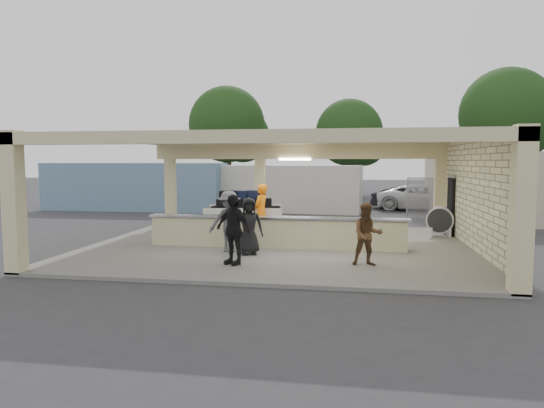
% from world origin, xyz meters
% --- Properties ---
extents(ground, '(120.00, 120.00, 0.00)m').
position_xyz_m(ground, '(0.00, 0.00, 0.00)').
color(ground, '#2D2D30').
rests_on(ground, ground).
extents(pavilion, '(12.01, 10.00, 3.55)m').
position_xyz_m(pavilion, '(0.21, 0.66, 1.35)').
color(pavilion, '#65625E').
rests_on(pavilion, ground).
extents(baggage_counter, '(8.20, 0.58, 0.98)m').
position_xyz_m(baggage_counter, '(0.00, -0.50, 0.59)').
color(baggage_counter, beige).
rests_on(baggage_counter, pavilion).
extents(luggage_cart, '(3.02, 2.14, 1.63)m').
position_xyz_m(luggage_cart, '(-1.63, 2.00, 1.01)').
color(luggage_cart, silver).
rests_on(luggage_cart, pavilion).
extents(drum_fan, '(1.01, 0.56, 1.07)m').
position_xyz_m(drum_fan, '(5.50, 2.77, 0.67)').
color(drum_fan, silver).
rests_on(drum_fan, pavilion).
extents(baggage_handler, '(0.58, 0.79, 1.93)m').
position_xyz_m(baggage_handler, '(-0.76, 1.00, 1.07)').
color(baggage_handler, orange).
rests_on(baggage_handler, pavilion).
extents(passenger_a, '(0.83, 0.45, 1.63)m').
position_xyz_m(passenger_a, '(2.76, -2.70, 0.91)').
color(passenger_a, brown).
rests_on(passenger_a, pavilion).
extents(passenger_b, '(1.14, 0.83, 1.84)m').
position_xyz_m(passenger_b, '(-0.72, -3.13, 1.02)').
color(passenger_b, black).
rests_on(passenger_b, pavilion).
extents(passenger_c, '(1.23, 0.63, 1.82)m').
position_xyz_m(passenger_c, '(-1.26, -1.43, 1.01)').
color(passenger_c, '#4C4C51').
rests_on(passenger_c, pavilion).
extents(passenger_d, '(0.87, 0.55, 1.66)m').
position_xyz_m(passenger_d, '(-0.59, -1.74, 0.93)').
color(passenger_d, black).
rests_on(passenger_d, pavilion).
extents(car_white_a, '(5.53, 3.26, 1.49)m').
position_xyz_m(car_white_a, '(6.45, 13.21, 0.74)').
color(car_white_a, silver).
rests_on(car_white_a, ground).
extents(car_dark, '(3.96, 1.76, 1.28)m').
position_xyz_m(car_dark, '(5.41, 14.04, 0.64)').
color(car_dark, black).
rests_on(car_dark, ground).
extents(container_white, '(12.07, 3.43, 2.58)m').
position_xyz_m(container_white, '(-3.12, 11.64, 1.29)').
color(container_white, beige).
rests_on(container_white, ground).
extents(container_blue, '(10.43, 2.55, 2.71)m').
position_xyz_m(container_blue, '(-10.07, 10.87, 1.35)').
color(container_blue, '#6685A3').
rests_on(container_blue, ground).
extents(fence, '(12.06, 0.06, 2.03)m').
position_xyz_m(fence, '(11.00, 9.00, 1.05)').
color(fence, gray).
rests_on(fence, ground).
extents(tree_left, '(6.60, 6.30, 9.00)m').
position_xyz_m(tree_left, '(-7.68, 24.16, 5.59)').
color(tree_left, '#382619').
rests_on(tree_left, ground).
extents(tree_mid, '(6.00, 5.60, 8.00)m').
position_xyz_m(tree_mid, '(2.32, 26.16, 4.96)').
color(tree_mid, '#382619').
rests_on(tree_mid, ground).
extents(tree_right, '(7.20, 7.00, 10.00)m').
position_xyz_m(tree_right, '(14.32, 25.16, 6.21)').
color(tree_right, '#382619').
rests_on(tree_right, ground).
extents(adjacent_building, '(6.00, 8.00, 3.20)m').
position_xyz_m(adjacent_building, '(9.50, 10.00, 1.60)').
color(adjacent_building, beige).
rests_on(adjacent_building, ground).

